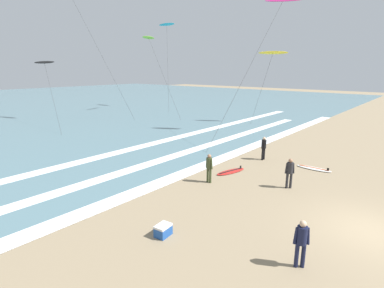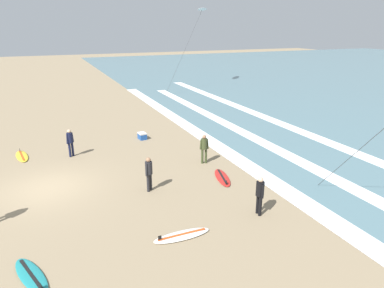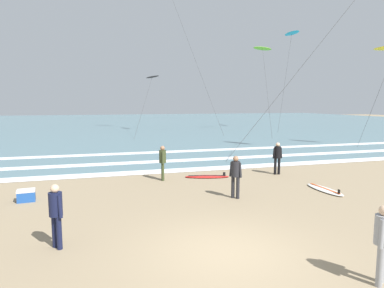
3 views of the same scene
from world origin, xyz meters
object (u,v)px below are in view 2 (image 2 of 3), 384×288
object	(u,v)px
surfer_background_far	(70,140)
kite_white_high_right	(202,10)
surfboard_right_spare	(22,156)
cooler_box	(142,136)
surfboard_foreground_flat	(182,235)
surfboard_near_water	(31,275)
surfer_right_near	(149,171)
surfer_left_near	(204,146)
surfer_foreground_main	(260,192)
surfboard_left_pile	(222,177)

from	to	relation	value
surfer_background_far	kite_white_high_right	size ratio (longest dim) A/B	0.18
surfboard_right_spare	cooler_box	xyz separation A→B (m)	(-0.45, 7.17, 0.18)
surfboard_foreground_flat	cooler_box	size ratio (longest dim) A/B	3.19
surfer_background_far	surfboard_near_water	world-z (taller)	surfer_background_far
surfer_right_near	surfboard_near_water	size ratio (longest dim) A/B	0.73
surfer_left_near	cooler_box	size ratio (longest dim) A/B	2.43
surfer_left_near	surfboard_near_water	xyz separation A→B (m)	(6.10, -8.55, -0.91)
kite_white_high_right	surfer_right_near	bearing A→B (deg)	-29.44
surfer_foreground_main	surfer_right_near	xyz separation A→B (m)	(-3.71, -3.34, 0.00)
surfboard_left_pile	surfboard_near_water	bearing A→B (deg)	-65.14
surfer_left_near	cooler_box	distance (m)	5.79
surfer_background_far	surfer_foreground_main	bearing A→B (deg)	32.52
surfboard_near_water	surfboard_right_spare	bearing A→B (deg)	-177.16
surfboard_left_pile	surfer_foreground_main	bearing A→B (deg)	-4.82
surfer_foreground_main	kite_white_high_right	distance (m)	32.52
surfer_foreground_main	surfboard_left_pile	world-z (taller)	surfer_foreground_main
surfer_right_near	surfboard_right_spare	distance (m)	8.89
surfer_left_near	surfer_right_near	bearing A→B (deg)	-61.20
surfer_background_far	surfboard_left_pile	size ratio (longest dim) A/B	0.73
surfer_foreground_main	surfboard_near_water	world-z (taller)	surfer_foreground_main
surfer_background_far	surfboard_right_spare	size ratio (longest dim) A/B	0.74
surfer_background_far	kite_white_high_right	bearing A→B (deg)	138.80
surfboard_near_water	cooler_box	distance (m)	13.28
surfer_right_near	cooler_box	xyz separation A→B (m)	(-7.42, 1.74, -0.74)
surfboard_near_water	kite_white_high_right	bearing A→B (deg)	146.94
surfboard_near_water	kite_white_high_right	distance (m)	36.70
surfer_left_near	surfboard_right_spare	distance (m)	10.40
surfer_background_far	surfboard_left_pile	distance (m)	8.91
surfboard_right_spare	cooler_box	distance (m)	7.19
surfer_foreground_main	surfer_background_far	bearing A→B (deg)	-147.48
surfer_left_near	surfer_foreground_main	bearing A→B (deg)	-3.27
surfer_right_near	surfboard_foreground_flat	size ratio (longest dim) A/B	0.76
surfer_foreground_main	surfboard_left_pile	size ratio (longest dim) A/B	0.73
surfboard_foreground_flat	surfboard_left_pile	bearing A→B (deg)	136.17
surfer_background_far	surfboard_near_water	size ratio (longest dim) A/B	0.73
surfer_background_far	kite_white_high_right	distance (m)	27.52
kite_white_high_right	surfer_left_near	bearing A→B (deg)	-24.61
kite_white_high_right	surfboard_right_spare	bearing A→B (deg)	-46.74
surfboard_right_spare	cooler_box	bearing A→B (deg)	93.61
surfboard_right_spare	surfboard_left_pile	distance (m)	11.53
surfer_left_near	surfboard_left_pile	distance (m)	2.34
surfboard_foreground_flat	surfboard_left_pile	distance (m)	5.27
surfer_left_near	surfboard_near_water	distance (m)	10.55
surfer_left_near	surfboard_left_pile	bearing A→B (deg)	-0.68
surfer_foreground_main	surfboard_foreground_flat	size ratio (longest dim) A/B	0.76
surfer_right_near	surfboard_near_water	bearing A→B (deg)	-50.10
surfboard_left_pile	kite_white_high_right	world-z (taller)	kite_white_high_right
surfboard_foreground_flat	surfboard_right_spare	bearing A→B (deg)	-153.55
surfer_background_far	cooler_box	xyz separation A→B (m)	(-1.48, 4.55, -0.74)
surfboard_right_spare	surfer_right_near	bearing A→B (deg)	37.94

